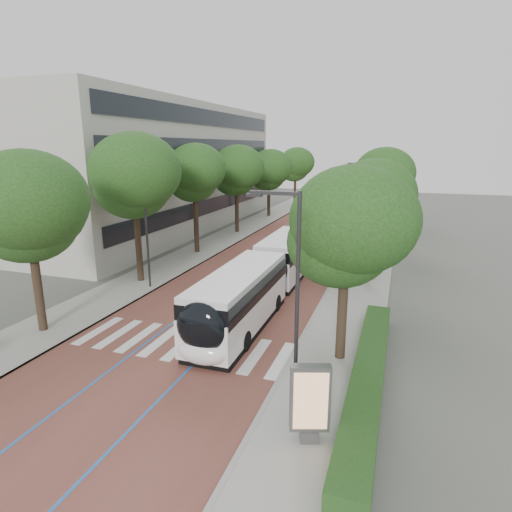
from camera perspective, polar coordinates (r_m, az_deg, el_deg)
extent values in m
plane|color=#51544C|center=(21.07, -11.49, -12.55)|extent=(160.00, 160.00, 0.00)
cube|color=brown|center=(57.69, 8.85, 4.85)|extent=(11.00, 140.00, 0.02)
cube|color=#999790|center=(59.42, 1.69, 5.35)|extent=(4.00, 140.00, 0.12)
cube|color=#999790|center=(56.89, 16.32, 4.36)|extent=(4.00, 140.00, 0.12)
cube|color=gray|center=(58.90, 3.46, 5.24)|extent=(0.20, 140.00, 0.14)
cube|color=gray|center=(57.00, 14.41, 4.51)|extent=(0.20, 140.00, 0.14)
cube|color=silver|center=(24.37, -20.23, -9.28)|extent=(0.55, 3.60, 0.01)
cube|color=silver|center=(23.64, -17.83, -9.82)|extent=(0.55, 3.60, 0.01)
cube|color=silver|center=(22.96, -15.28, -10.37)|extent=(0.55, 3.60, 0.01)
cube|color=silver|center=(22.33, -12.56, -10.93)|extent=(0.55, 3.60, 0.01)
cube|color=silver|center=(21.74, -9.69, -11.50)|extent=(0.55, 3.60, 0.01)
cube|color=silver|center=(21.22, -6.65, -12.07)|extent=(0.55, 3.60, 0.01)
cube|color=silver|center=(20.76, -3.45, -12.62)|extent=(0.55, 3.60, 0.01)
cube|color=silver|center=(20.36, -0.11, -13.16)|extent=(0.55, 3.60, 0.01)
cube|color=silver|center=(20.04, 3.37, -13.68)|extent=(0.55, 3.60, 0.01)
cube|color=#235FB0|center=(57.99, 7.29, 4.97)|extent=(0.12, 126.00, 0.01)
cube|color=#235FB0|center=(57.44, 10.42, 4.76)|extent=(0.12, 126.00, 0.01)
cube|color=#B4B3A7|center=(52.98, -15.05, 11.31)|extent=(18.00, 40.00, 14.00)
cube|color=black|center=(48.93, -5.82, 6.79)|extent=(0.12, 38.00, 1.60)
cube|color=black|center=(48.61, -5.92, 10.53)|extent=(0.12, 38.00, 1.60)
cube|color=black|center=(48.50, -6.02, 14.30)|extent=(0.12, 38.00, 1.60)
cube|color=black|center=(48.59, -6.12, 17.84)|extent=(0.12, 38.00, 1.60)
cube|color=#173D15|center=(18.40, 14.72, -15.16)|extent=(1.20, 14.00, 0.80)
cylinder|color=#2D2D2F|center=(14.43, 5.47, -7.36)|extent=(0.14, 0.14, 8.00)
cube|color=#2D2D2F|center=(13.68, 2.58, 8.37)|extent=(1.70, 0.12, 0.12)
cube|color=#2D2D2F|center=(13.91, -0.22, 8.15)|extent=(0.50, 0.20, 0.10)
cylinder|color=#2D2D2F|center=(38.55, 14.27, 6.04)|extent=(0.14, 0.14, 8.00)
cube|color=#2D2D2F|center=(38.28, 13.43, 11.91)|extent=(1.70, 0.12, 0.12)
cube|color=#2D2D2F|center=(38.36, 12.36, 11.85)|extent=(0.50, 0.20, 0.10)
cylinder|color=#2D2D2F|center=(29.34, -14.40, 3.50)|extent=(0.14, 0.14, 8.00)
cylinder|color=black|center=(24.70, -27.03, -4.18)|extent=(0.44, 0.44, 4.49)
ellipsoid|color=#194115|center=(23.83, -28.15, 5.18)|extent=(5.76, 5.76, 4.90)
cylinder|color=black|center=(31.24, -15.38, 1.18)|extent=(0.44, 0.44, 5.14)
ellipsoid|color=#194115|center=(30.55, -15.97, 9.74)|extent=(6.11, 6.11, 5.19)
cylinder|color=black|center=(38.85, -7.97, 3.95)|extent=(0.44, 0.44, 4.95)
ellipsoid|color=#194115|center=(38.29, -8.20, 10.58)|extent=(5.13, 5.13, 4.36)
cylinder|color=black|center=(47.87, -2.57, 5.90)|extent=(0.44, 0.44, 4.71)
ellipsoid|color=#194115|center=(47.43, -2.63, 11.02)|extent=(5.68, 5.68, 4.83)
cylinder|color=black|center=(59.13, 1.71, 7.35)|extent=(0.44, 0.44, 4.31)
ellipsoid|color=#194115|center=(58.77, 1.73, 11.14)|extent=(5.71, 5.71, 4.86)
cylinder|color=black|center=(73.50, 5.21, 8.74)|extent=(0.44, 0.44, 4.42)
ellipsoid|color=#194115|center=(73.21, 5.28, 11.87)|extent=(5.82, 5.82, 4.94)
cylinder|color=black|center=(19.62, 11.38, -7.91)|extent=(0.44, 0.44, 4.19)
ellipsoid|color=#194115|center=(18.53, 11.96, 3.05)|extent=(5.38, 5.38, 4.57)
cylinder|color=black|center=(31.04, 14.40, 0.13)|extent=(0.44, 0.44, 4.06)
ellipsoid|color=#194115|center=(30.37, 14.83, 6.89)|extent=(5.65, 5.65, 4.80)
cylinder|color=black|center=(44.70, 15.95, 4.60)|extent=(0.44, 0.44, 4.48)
ellipsoid|color=#194115|center=(44.22, 16.32, 9.81)|extent=(5.85, 5.85, 4.97)
cylinder|color=black|center=(60.52, 16.86, 7.04)|extent=(0.44, 0.44, 4.60)
ellipsoid|color=#194115|center=(60.17, 17.15, 10.99)|extent=(4.77, 4.77, 4.06)
cylinder|color=black|center=(27.11, 1.65, -2.03)|extent=(2.30, 0.91, 2.30)
cube|color=white|center=(22.68, -2.20, -6.76)|extent=(2.53, 9.37, 1.82)
cube|color=black|center=(22.30, -2.23, -4.03)|extent=(2.57, 9.18, 0.97)
cube|color=silver|center=(22.10, -2.24, -2.45)|extent=(2.48, 9.18, 0.31)
cube|color=black|center=(23.10, -2.17, -9.27)|extent=(2.47, 8.99, 0.35)
cube|color=white|center=(31.25, 3.98, -0.80)|extent=(2.52, 7.75, 1.82)
cube|color=black|center=(30.97, 4.02, 1.24)|extent=(2.56, 7.59, 0.97)
cube|color=silver|center=(30.83, 4.04, 2.40)|extent=(2.47, 7.59, 0.31)
cube|color=black|center=(31.56, 3.95, -2.70)|extent=(2.47, 7.44, 0.35)
ellipsoid|color=black|center=(18.56, -7.27, -9.37)|extent=(2.35, 1.11, 2.28)
ellipsoid|color=white|center=(19.01, -7.22, -12.57)|extent=(2.35, 1.01, 1.14)
cylinder|color=black|center=(21.48, -7.25, -10.34)|extent=(0.30, 1.00, 1.00)
cylinder|color=black|center=(20.66, -1.49, -11.27)|extent=(0.30, 1.00, 1.00)
cylinder|color=black|center=(33.30, 2.81, -1.18)|extent=(0.30, 1.00, 1.00)
cylinder|color=black|center=(32.78, 6.62, -1.52)|extent=(0.30, 1.00, 1.00)
cylinder|color=black|center=(26.02, -2.09, -5.71)|extent=(0.30, 1.00, 1.00)
cylinder|color=black|center=(25.35, 2.72, -6.27)|extent=(0.30, 1.00, 1.00)
cube|color=white|center=(41.82, 7.79, 3.01)|extent=(3.05, 12.10, 1.82)
cube|color=black|center=(41.61, 7.84, 4.55)|extent=(3.08, 11.86, 0.97)
cube|color=silver|center=(41.50, 7.87, 5.42)|extent=(2.99, 11.86, 0.31)
cube|color=black|center=(42.04, 7.74, 1.56)|extent=(2.98, 11.62, 0.35)
ellipsoid|color=black|center=(36.01, 6.42, 2.40)|extent=(2.40, 1.21, 2.28)
ellipsoid|color=white|center=(36.21, 6.36, 0.63)|extent=(2.39, 1.11, 1.14)
cylinder|color=black|center=(38.69, 5.29, 1.00)|extent=(0.35, 1.01, 1.00)
cylinder|color=black|center=(38.35, 8.60, 0.77)|extent=(0.35, 1.01, 1.00)
cylinder|color=black|center=(45.82, 7.07, 3.06)|extent=(0.35, 1.01, 1.00)
cylinder|color=black|center=(45.52, 9.88, 2.88)|extent=(0.35, 1.01, 1.00)
cube|color=white|center=(54.12, 10.40, 5.50)|extent=(3.05, 12.10, 1.82)
cube|color=black|center=(53.96, 10.45, 6.70)|extent=(3.08, 11.86, 0.97)
cube|color=silver|center=(53.87, 10.48, 7.37)|extent=(2.99, 11.86, 0.31)
cube|color=black|center=(54.29, 10.34, 4.37)|extent=(2.98, 11.62, 0.35)
ellipsoid|color=black|center=(48.25, 9.69, 5.36)|extent=(2.40, 1.21, 2.28)
ellipsoid|color=white|center=(48.40, 9.63, 4.02)|extent=(2.39, 1.11, 1.14)
cylinder|color=black|center=(50.84, 8.65, 4.14)|extent=(0.35, 1.01, 1.00)
cylinder|color=black|center=(50.60, 11.19, 3.98)|extent=(0.35, 1.01, 1.00)
cylinder|color=black|center=(58.09, 9.65, 5.38)|extent=(0.35, 1.01, 1.00)
cylinder|color=black|center=(57.88, 11.88, 5.24)|extent=(0.35, 1.01, 1.00)
cube|color=#59595B|center=(15.25, 7.05, -22.53)|extent=(0.72, 0.66, 0.40)
cube|color=#59595B|center=(14.48, 7.22, -18.28)|extent=(1.34, 0.74, 2.29)
cube|color=#E7AC7A|center=(14.32, 7.31, -18.68)|extent=(1.05, 0.36, 1.99)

